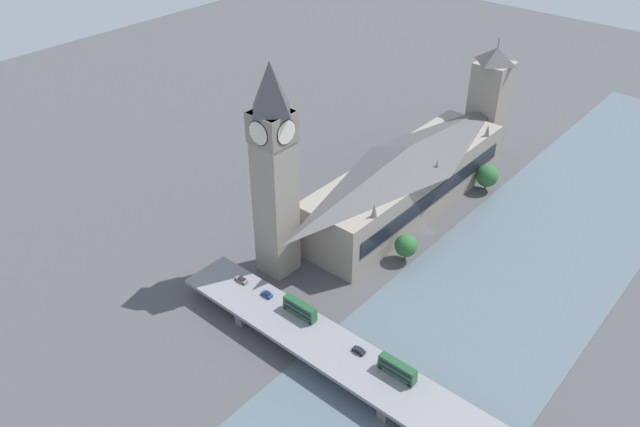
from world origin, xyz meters
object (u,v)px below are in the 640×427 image
at_px(parliament_hall, 408,178).
at_px(car_northbound_mid, 267,294).
at_px(clock_tower, 274,167).
at_px(double_decker_bus_lead, 300,308).
at_px(car_southbound_lead, 241,280).
at_px(car_northbound_lead, 359,350).
at_px(double_decker_bus_mid, 397,368).
at_px(road_bridge, 397,392).
at_px(victoria_tower, 489,102).

relative_size(parliament_hall, car_northbound_mid, 26.78).
bearing_deg(clock_tower, double_decker_bus_lead, 145.98).
bearing_deg(car_southbound_lead, car_northbound_lead, -179.66).
height_order(double_decker_bus_mid, car_northbound_lead, double_decker_bus_mid).
relative_size(road_bridge, double_decker_bus_lead, 13.19).
bearing_deg(car_northbound_mid, clock_tower, -55.21).
relative_size(parliament_hall, double_decker_bus_mid, 8.90).
height_order(double_decker_bus_lead, car_southbound_lead, double_decker_bus_lead).
distance_m(clock_tower, double_decker_bus_mid, 72.06).
bearing_deg(victoria_tower, clock_tower, 84.44).
relative_size(car_northbound_mid, car_southbound_lead, 0.83).
relative_size(car_northbound_lead, car_northbound_mid, 1.01).
distance_m(victoria_tower, road_bridge, 155.65).
bearing_deg(parliament_hall, road_bridge, 122.77).
height_order(victoria_tower, car_southbound_lead, victoria_tower).
bearing_deg(car_northbound_mid, double_decker_bus_lead, -177.85).
relative_size(parliament_hall, double_decker_bus_lead, 8.62).
relative_size(victoria_tower, car_northbound_lead, 13.82).
bearing_deg(parliament_hall, car_northbound_mid, 90.47).
bearing_deg(victoria_tower, double_decker_bus_mid, 109.61).
relative_size(clock_tower, double_decker_bus_mid, 6.52).
relative_size(double_decker_bus_lead, car_northbound_lead, 3.08).
height_order(clock_tower, double_decker_bus_lead, clock_tower).
xyz_separation_m(victoria_tower, car_northbound_mid, (-0.70, 141.31, -17.64)).
distance_m(road_bridge, double_decker_bus_mid, 6.05).
height_order(double_decker_bus_lead, car_northbound_lead, double_decker_bus_lead).
distance_m(double_decker_bus_mid, car_northbound_mid, 49.65).
bearing_deg(double_decker_bus_lead, double_decker_bus_mid, 179.27).
distance_m(double_decker_bus_mid, car_southbound_lead, 60.96).
relative_size(victoria_tower, double_decker_bus_lead, 4.48).
distance_m(car_northbound_lead, car_southbound_lead, 47.92).
bearing_deg(double_decker_bus_lead, victoria_tower, -84.20).
bearing_deg(car_northbound_lead, car_southbound_lead, 0.34).
bearing_deg(double_decker_bus_lead, car_northbound_lead, 178.66).
bearing_deg(car_southbound_lead, double_decker_bus_lead, -178.12).
relative_size(clock_tower, double_decker_bus_lead, 6.32).
xyz_separation_m(clock_tower, car_northbound_lead, (-49.28, 18.27, -33.30)).
bearing_deg(car_northbound_lead, double_decker_bus_lead, -1.34).
distance_m(parliament_hall, car_northbound_lead, 87.58).
distance_m(clock_tower, victoria_tower, 124.63).
distance_m(parliament_hall, road_bridge, 98.61).
xyz_separation_m(clock_tower, victoria_tower, (-11.97, -123.06, -15.66)).
bearing_deg(clock_tower, road_bridge, 161.42).
bearing_deg(victoria_tower, car_southbound_lead, 85.72).
height_order(parliament_hall, car_northbound_mid, parliament_hall).
bearing_deg(double_decker_bus_lead, car_northbound_mid, 2.15).
relative_size(car_northbound_lead, car_southbound_lead, 0.83).
bearing_deg(car_southbound_lead, victoria_tower, -94.28).
bearing_deg(parliament_hall, car_northbound_lead, 115.26).
bearing_deg(road_bridge, car_southbound_lead, -3.01).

